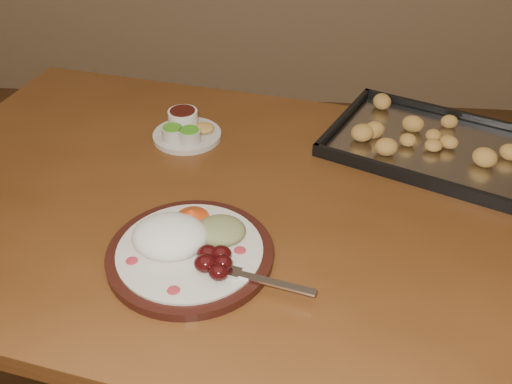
# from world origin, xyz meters

# --- Properties ---
(dining_table) EXTENTS (1.64, 1.16, 0.75)m
(dining_table) POSITION_xyz_m (0.20, 0.10, 0.65)
(dining_table) COLOR brown
(dining_table) RESTS_ON ground
(dinner_plate) EXTENTS (0.36, 0.29, 0.07)m
(dinner_plate) POSITION_xyz_m (0.09, -0.06, 0.77)
(dinner_plate) COLOR black
(dinner_plate) RESTS_ON dining_table
(condiment_saucer) EXTENTS (0.16, 0.16, 0.05)m
(condiment_saucer) POSITION_xyz_m (0.01, 0.34, 0.77)
(condiment_saucer) COLOR beige
(condiment_saucer) RESTS_ON dining_table
(baking_tray) EXTENTS (0.52, 0.47, 0.04)m
(baking_tray) POSITION_xyz_m (0.56, 0.34, 0.76)
(baking_tray) COLOR black
(baking_tray) RESTS_ON dining_table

